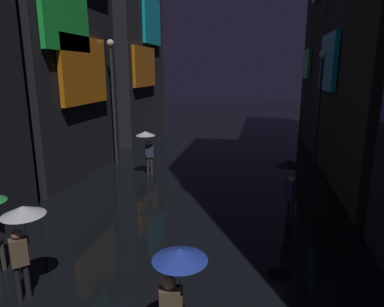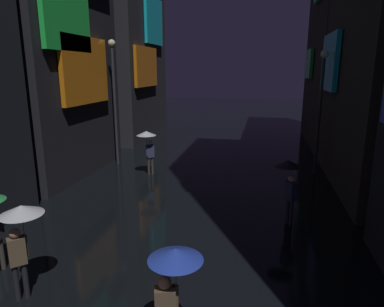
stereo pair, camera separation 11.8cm
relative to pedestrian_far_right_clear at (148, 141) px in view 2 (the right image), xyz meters
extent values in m
cube|color=black|center=(-4.75, -0.33, 5.22)|extent=(4.00, 7.02, 13.78)
cube|color=orange|center=(-2.60, -0.55, 3.16)|extent=(0.20, 3.84, 2.90)
cube|color=#26E54C|center=(-2.60, -1.73, 5.25)|extent=(0.20, 3.32, 2.65)
cube|color=orange|center=(-2.60, 7.63, 3.39)|extent=(0.20, 4.05, 2.57)
cube|color=#19D8F2|center=(-2.60, 9.55, 6.52)|extent=(0.20, 3.52, 3.16)
cube|color=#19D8F2|center=(8.10, 2.41, 3.53)|extent=(0.20, 3.25, 2.55)
cube|color=#2D2826|center=(10.25, 9.35, 5.74)|extent=(4.00, 8.38, 14.82)
cube|color=#26E54C|center=(8.10, 10.31, 3.59)|extent=(0.20, 2.88, 1.90)
cylinder|color=#38332D|center=(0.14, 0.16, -1.24)|extent=(0.12, 0.12, 0.85)
cylinder|color=#38332D|center=(0.00, 0.05, -1.24)|extent=(0.12, 0.12, 0.85)
cube|color=#333859|center=(0.07, 0.10, -0.52)|extent=(0.40, 0.39, 0.60)
sphere|color=beige|center=(0.07, 0.10, -0.11)|extent=(0.22, 0.22, 0.22)
cylinder|color=#333859|center=(-0.03, -0.05, -0.47)|extent=(0.09, 0.09, 0.50)
cylinder|color=slate|center=(-0.03, -0.05, -0.13)|extent=(0.02, 0.02, 0.77)
cone|color=silver|center=(-0.03, -0.05, 0.35)|extent=(0.90, 0.90, 0.20)
cylinder|color=#2D2D38|center=(6.22, -4.30, -1.24)|extent=(0.12, 0.12, 0.85)
cylinder|color=#2D2D38|center=(6.11, -4.16, -1.24)|extent=(0.12, 0.12, 0.85)
cube|color=#333859|center=(6.16, -4.23, -0.52)|extent=(0.38, 0.40, 0.60)
sphere|color=beige|center=(6.16, -4.23, -0.11)|extent=(0.22, 0.22, 0.22)
cylinder|color=#333859|center=(6.02, -4.11, -0.47)|extent=(0.09, 0.09, 0.50)
cylinder|color=slate|center=(6.02, -4.11, -0.13)|extent=(0.02, 0.02, 0.77)
cone|color=black|center=(6.02, -4.11, 0.35)|extent=(0.90, 0.90, 0.20)
cylinder|color=black|center=(0.17, -9.27, -1.24)|extent=(0.12, 0.12, 0.85)
cylinder|color=black|center=(0.30, -9.14, -1.24)|extent=(0.12, 0.12, 0.85)
cube|color=brown|center=(0.24, -9.20, -0.52)|extent=(0.40, 0.39, 0.60)
sphere|color=#9E7051|center=(0.24, -9.20, -0.11)|extent=(0.22, 0.22, 0.22)
cylinder|color=brown|center=(0.33, -9.04, -0.47)|extent=(0.09, 0.09, 0.50)
cylinder|color=slate|center=(0.33, -9.04, -0.13)|extent=(0.02, 0.02, 0.77)
cone|color=silver|center=(0.33, -9.04, 0.35)|extent=(0.90, 0.90, 0.20)
cylinder|color=#38332D|center=(-1.02, -8.27, -1.24)|extent=(0.12, 0.12, 0.85)
cube|color=brown|center=(3.77, -10.20, -0.52)|extent=(0.39, 0.31, 0.60)
sphere|color=#9E7051|center=(3.77, -10.20, -0.11)|extent=(0.22, 0.22, 0.22)
cylinder|color=brown|center=(3.92, -10.10, -0.47)|extent=(0.09, 0.09, 0.50)
cylinder|color=slate|center=(3.92, -10.10, -0.13)|extent=(0.02, 0.02, 0.77)
cone|color=#263FB2|center=(3.92, -10.10, 0.35)|extent=(0.90, 0.90, 0.20)
cylinder|color=#2D2D33|center=(-2.25, 1.58, 1.31)|extent=(0.14, 0.14, 5.96)
sphere|color=#F9EFCC|center=(-2.25, 1.58, 4.47)|extent=(0.36, 0.36, 0.36)
cylinder|color=#2D2D33|center=(7.75, 1.82, 1.01)|extent=(0.14, 0.14, 5.36)
sphere|color=#F9EFCC|center=(7.75, 1.82, 3.87)|extent=(0.36, 0.36, 0.36)
camera|label=1|loc=(5.05, -14.85, 3.19)|focal=32.00mm
camera|label=2|loc=(5.16, -14.83, 3.19)|focal=32.00mm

